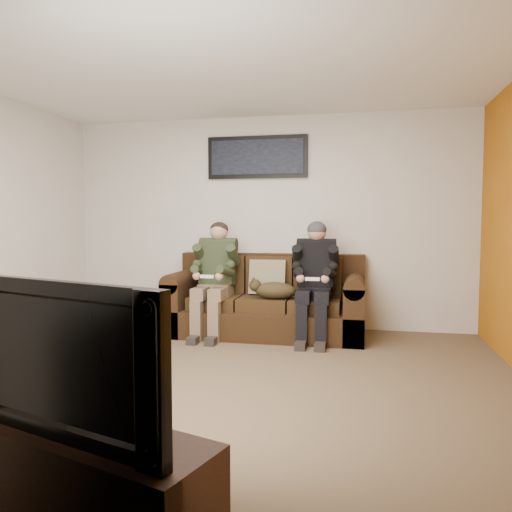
% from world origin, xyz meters
% --- Properties ---
extents(floor, '(5.00, 5.00, 0.00)m').
position_xyz_m(floor, '(0.00, 0.00, 0.00)').
color(floor, brown).
rests_on(floor, ground).
extents(ceiling, '(5.00, 5.00, 0.00)m').
position_xyz_m(ceiling, '(0.00, 0.00, 2.60)').
color(ceiling, silver).
rests_on(ceiling, ground).
extents(wall_back, '(5.00, 0.00, 5.00)m').
position_xyz_m(wall_back, '(0.00, 2.25, 1.30)').
color(wall_back, beige).
rests_on(wall_back, ground).
extents(wall_front, '(5.00, 0.00, 5.00)m').
position_xyz_m(wall_front, '(0.00, -2.25, 1.30)').
color(wall_front, beige).
rests_on(wall_front, ground).
extents(sofa, '(2.24, 0.97, 0.92)m').
position_xyz_m(sofa, '(0.08, 1.83, 0.35)').
color(sofa, black).
rests_on(sofa, ground).
extents(throw_pillow, '(0.43, 0.20, 0.42)m').
position_xyz_m(throw_pillow, '(0.08, 1.87, 0.65)').
color(throw_pillow, '#807754').
rests_on(throw_pillow, sofa).
extents(throw_blanket, '(0.46, 0.22, 0.08)m').
position_xyz_m(throw_blanket, '(-0.60, 2.11, 0.92)').
color(throw_blanket, beige).
rests_on(throw_blanket, sofa).
extents(person_left, '(0.51, 0.87, 1.30)m').
position_xyz_m(person_left, '(-0.50, 1.64, 0.73)').
color(person_left, '#765F49').
rests_on(person_left, sofa).
extents(person_right, '(0.51, 0.86, 1.31)m').
position_xyz_m(person_right, '(0.66, 1.64, 0.74)').
color(person_right, black).
rests_on(person_right, sofa).
extents(cat, '(0.66, 0.26, 0.24)m').
position_xyz_m(cat, '(0.20, 1.57, 0.55)').
color(cat, '#46381B').
rests_on(cat, sofa).
extents(framed_poster, '(1.25, 0.05, 0.52)m').
position_xyz_m(framed_poster, '(-0.12, 2.22, 2.10)').
color(framed_poster, black).
rests_on(framed_poster, wall_back).
extents(tv_stand, '(1.34, 0.78, 0.40)m').
position_xyz_m(tv_stand, '(-0.04, -1.95, 0.20)').
color(tv_stand, black).
rests_on(tv_stand, ground).
extents(television, '(1.15, 0.50, 0.67)m').
position_xyz_m(television, '(-0.04, -1.95, 0.74)').
color(television, black).
rests_on(television, tv_stand).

